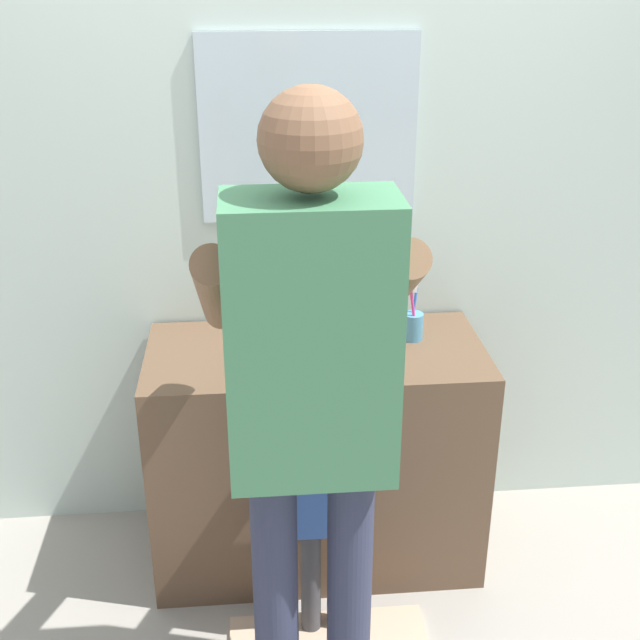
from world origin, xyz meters
name	(u,v)px	position (x,y,z in m)	size (l,w,h in m)	color
ground_plane	(324,604)	(0.00, 0.00, 0.00)	(14.00, 14.00, 0.00)	#9E998E
back_wall	(308,173)	(0.00, 0.62, 1.35)	(4.40, 0.10, 2.70)	silver
vanity_cabinet	(316,454)	(0.00, 0.30, 0.41)	(1.14, 0.54, 0.83)	brown
sink_basin	(316,337)	(0.00, 0.28, 0.89)	(0.36, 0.36, 0.11)	silver
faucet	(311,305)	(0.00, 0.50, 0.91)	(0.18, 0.14, 0.18)	#B7BABF
toothbrush_cup	(413,325)	(0.34, 0.36, 0.88)	(0.07, 0.07, 0.21)	#4C8EB2
child_toddler	(327,490)	(0.00, -0.10, 0.55)	(0.28, 0.28, 0.92)	#47474C
adult_parent	(311,379)	(-0.07, -0.36, 1.08)	(0.56, 0.58, 1.79)	#2D334C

